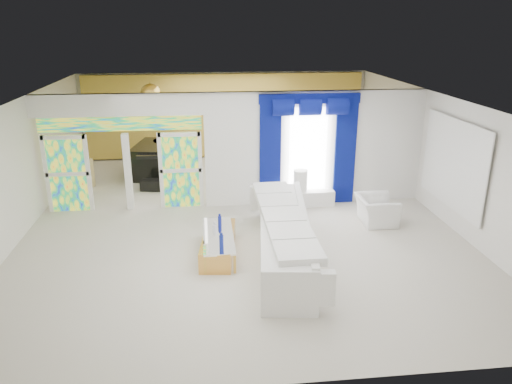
{
  "coord_description": "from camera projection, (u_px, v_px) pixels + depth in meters",
  "views": [
    {
      "loc": [
        -0.82,
        -11.34,
        4.67
      ],
      "look_at": [
        0.3,
        -1.2,
        1.1
      ],
      "focal_mm": 34.35,
      "sensor_mm": 36.0,
      "label": 1
    }
  ],
  "objects": [
    {
      "name": "piano_bench",
      "position": [
        157.0,
        185.0,
        14.24
      ],
      "size": [
        0.99,
        0.52,
        0.31
      ],
      "primitive_type": "cube",
      "rotation": [
        0.0,
        0.0,
        -0.17
      ],
      "color": "black",
      "rests_on": "ground"
    },
    {
      "name": "table_lamp",
      "position": [
        300.0,
        181.0,
        12.87
      ],
      "size": [
        0.36,
        0.36,
        0.58
      ],
      "primitive_type": "cylinder",
      "color": "silver",
      "rests_on": "console_table"
    },
    {
      "name": "white_sofa",
      "position": [
        284.0,
        238.0,
        10.12
      ],
      "size": [
        1.49,
        4.6,
        0.86
      ],
      "primitive_type": "cube",
      "rotation": [
        0.0,
        0.0,
        -0.12
      ],
      "color": "silver",
      "rests_on": "ground"
    },
    {
      "name": "chandelier",
      "position": [
        151.0,
        94.0,
        14.34
      ],
      "size": [
        0.6,
        0.6,
        0.6
      ],
      "primitive_type": "sphere",
      "color": "gold",
      "rests_on": "ceiling"
    },
    {
      "name": "floor",
      "position": [
        239.0,
        218.0,
        12.27
      ],
      "size": [
        12.0,
        12.0,
        0.0
      ],
      "primitive_type": "plane",
      "color": "#B7AF9E",
      "rests_on": "ground"
    },
    {
      "name": "grand_piano",
      "position": [
        161.0,
        159.0,
        15.63
      ],
      "size": [
        1.8,
        2.18,
        0.98
      ],
      "primitive_type": "cube",
      "rotation": [
        0.0,
        0.0,
        -0.17
      ],
      "color": "black",
      "rests_on": "ground"
    },
    {
      "name": "coffee_table",
      "position": [
        218.0,
        244.0,
        10.34
      ],
      "size": [
        0.85,
        1.95,
        0.42
      ],
      "primitive_type": "cube",
      "rotation": [
        0.0,
        0.0,
        -0.12
      ],
      "color": "gold",
      "rests_on": "ground"
    },
    {
      "name": "blue_pelmet",
      "position": [
        310.0,
        99.0,
        12.35
      ],
      "size": [
        2.6,
        0.12,
        0.25
      ],
      "primitive_type": "cube",
      "color": "#031348",
      "rests_on": "dividing_wall"
    },
    {
      "name": "wall_mirror",
      "position": [
        454.0,
        164.0,
        11.33
      ],
      "size": [
        0.04,
        2.7,
        1.9
      ],
      "primitive_type": "cube",
      "color": "white",
      "rests_on": "ground"
    },
    {
      "name": "console_table",
      "position": [
        311.0,
        198.0,
        13.07
      ],
      "size": [
        1.23,
        0.45,
        0.4
      ],
      "primitive_type": "cube",
      "rotation": [
        0.0,
        0.0,
        0.05
      ],
      "color": "white",
      "rests_on": "ground"
    },
    {
      "name": "stained_panel_right",
      "position": [
        181.0,
        170.0,
        12.72
      ],
      "size": [
        0.95,
        0.04,
        2.0
      ],
      "primitive_type": "cube",
      "color": "#994C3F",
      "rests_on": "ground"
    },
    {
      "name": "dividing_wall",
      "position": [
        316.0,
        148.0,
        12.93
      ],
      "size": [
        5.7,
        0.18,
        3.0
      ],
      "primitive_type": "cube",
      "color": "white",
      "rests_on": "ground"
    },
    {
      "name": "tv_console",
      "position": [
        81.0,
        174.0,
        14.32
      ],
      "size": [
        0.7,
        0.66,
        0.85
      ],
      "primitive_type": "cube",
      "rotation": [
        0.0,
        0.0,
        -0.24
      ],
      "color": "tan",
      "rests_on": "ground"
    },
    {
      "name": "decanters",
      "position": [
        219.0,
        230.0,
        10.29
      ],
      "size": [
        0.21,
        1.16,
        0.23
      ],
      "color": "white",
      "rests_on": "coffee_table"
    },
    {
      "name": "armchair",
      "position": [
        376.0,
        210.0,
        11.9
      ],
      "size": [
        0.9,
        1.02,
        0.65
      ],
      "primitive_type": "imported",
      "rotation": [
        0.0,
        0.0,
        1.55
      ],
      "color": "silver",
      "rests_on": "ground"
    },
    {
      "name": "blue_drape_right",
      "position": [
        345.0,
        152.0,
        12.92
      ],
      "size": [
        0.55,
        0.1,
        2.8
      ],
      "primitive_type": "cube",
      "color": "#031348",
      "rests_on": "ground"
    },
    {
      "name": "gold_curtains",
      "position": [
        225.0,
        116.0,
        17.3
      ],
      "size": [
        9.7,
        0.12,
        2.9
      ],
      "primitive_type": "cube",
      "color": "gold",
      "rests_on": "ground"
    },
    {
      "name": "dividing_header",
      "position": [
        119.0,
        105.0,
        12.01
      ],
      "size": [
        4.3,
        0.18,
        0.55
      ],
      "primitive_type": "cube",
      "color": "white",
      "rests_on": "dividing_wall"
    },
    {
      "name": "window_pane",
      "position": [
        308.0,
        151.0,
        12.83
      ],
      "size": [
        1.0,
        0.02,
        2.3
      ],
      "primitive_type": "cube",
      "color": "white",
      "rests_on": "dividing_wall"
    },
    {
      "name": "stained_panel_left",
      "position": [
        68.0,
        174.0,
        12.43
      ],
      "size": [
        0.95,
        0.04,
        2.0
      ],
      "primitive_type": "cube",
      "color": "#994C3F",
      "rests_on": "ground"
    },
    {
      "name": "stained_transom",
      "position": [
        121.0,
        124.0,
        12.16
      ],
      "size": [
        4.0,
        0.05,
        0.35
      ],
      "primitive_type": "cube",
      "color": "#994C3F",
      "rests_on": "dividing_header"
    },
    {
      "name": "blue_drape_left",
      "position": [
        270.0,
        154.0,
        12.71
      ],
      "size": [
        0.55,
        0.1,
        2.8
      ],
      "primitive_type": "cube",
      "color": "#031348",
      "rests_on": "ground"
    }
  ]
}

